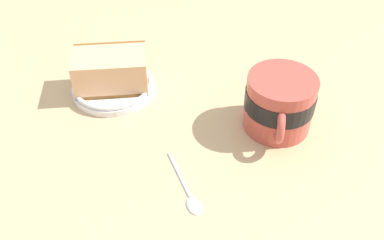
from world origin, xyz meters
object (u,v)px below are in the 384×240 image
small_plate (113,86)px  tea_mug (280,102)px  cake_slice (111,70)px  teaspoon (190,195)px

small_plate → tea_mug: size_ratio=1.10×
small_plate → tea_mug: 26.96cm
cake_slice → tea_mug: size_ratio=1.00×
tea_mug → teaspoon: tea_mug is taller
small_plate → cake_slice: size_ratio=1.10×
tea_mug → cake_slice: bearing=149.5°
cake_slice → small_plate: bearing=-96.4°
tea_mug → teaspoon: (-15.34, -10.38, -4.20)cm
teaspoon → small_plate: bearing=108.2°
cake_slice → teaspoon: cake_slice is taller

